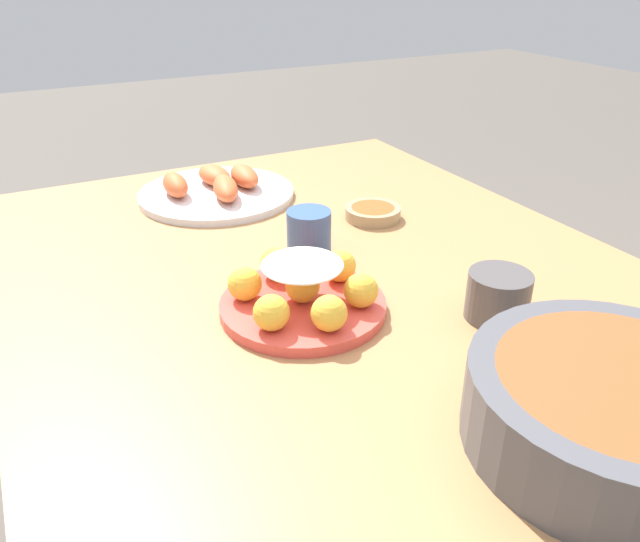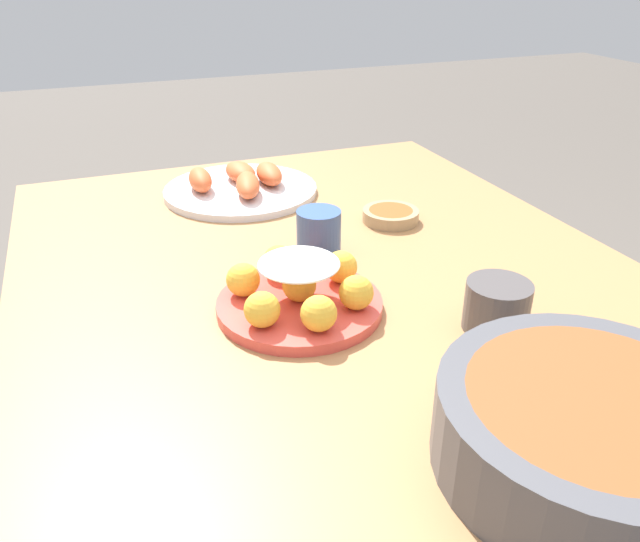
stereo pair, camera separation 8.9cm
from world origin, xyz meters
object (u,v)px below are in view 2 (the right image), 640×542
Objects in this scene: cake_plate at (300,292)px; sauce_bowl at (391,215)px; serving_bowl at (590,430)px; cup_near at (319,232)px; dining_table at (338,338)px; seafood_platter at (241,185)px; cup_far at (497,306)px.

cake_plate is 0.36m from sauce_bowl.
cake_plate reaches higher than sauce_bowl.
serving_bowl is 3.93× the size of cup_near.
serving_bowl is (0.44, 0.08, 0.15)m from dining_table.
dining_table is at bearing -4.12° from cup_near.
cake_plate is 0.19m from cup_near.
serving_bowl is 0.63m from sauce_bowl.
sauce_bowl is at bearing 132.46° from cake_plate.
sauce_bowl is 0.19m from cup_near.
seafood_platter is at bearing -171.45° from cup_near.
cup_far is (0.14, 0.23, 0.01)m from cake_plate.
serving_bowl reaches higher than cup_far.
cake_plate is 0.41m from serving_bowl.
cake_plate is at bearing -55.60° from dining_table.
dining_table is 0.18m from cup_near.
cup_far reaches higher than dining_table.
dining_table is at bearing -143.30° from cup_far.
cup_far is (-0.24, 0.07, -0.01)m from serving_bowl.
sauce_bowl reaches higher than dining_table.
cake_plate is 2.23× the size of sauce_bowl.
cake_plate is at bearing -121.07° from cup_far.
serving_bowl is at bearing -9.51° from sauce_bowl.
seafood_platter is 0.65m from cup_far.
serving_bowl is at bearing 7.78° from seafood_platter.
serving_bowl is (0.38, 0.16, 0.02)m from cake_plate.
seafood_platter is (-0.48, 0.04, -0.01)m from cake_plate.
dining_table is 0.45m from seafood_platter.
cup_far is at bearing 24.60° from cup_near.
cake_plate is at bearing -47.54° from sauce_bowl.
cup_far is (0.30, 0.14, -0.00)m from cup_near.
cup_near is (-0.16, 0.09, 0.01)m from cake_plate.
seafood_platter is 4.16× the size of cup_near.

